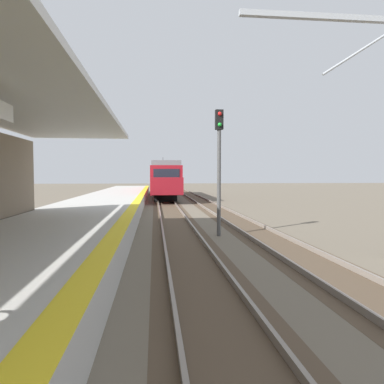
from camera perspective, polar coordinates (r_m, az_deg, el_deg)
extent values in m
cube|color=#B7B5AD|center=(15.32, -18.68, -5.20)|extent=(5.00, 80.00, 0.90)
cube|color=yellow|center=(14.93, -10.23, -3.55)|extent=(0.50, 80.00, 0.01)
cube|color=#4C3D2D|center=(19.00, -2.83, -4.90)|extent=(2.34, 120.00, 0.01)
cube|color=slate|center=(18.97, -5.01, -4.68)|extent=(0.08, 120.00, 0.15)
cube|color=slate|center=(19.05, -0.66, -4.64)|extent=(0.08, 120.00, 0.15)
cube|color=#4C3D2D|center=(19.49, 7.24, -4.73)|extent=(2.34, 120.00, 0.01)
cube|color=slate|center=(19.33, 5.15, -4.54)|extent=(0.08, 120.00, 0.15)
cube|color=slate|center=(19.66, 9.29, -4.44)|extent=(0.08, 120.00, 0.15)
cube|color=maroon|center=(40.38, -4.58, 2.07)|extent=(2.90, 18.00, 2.70)
cube|color=slate|center=(40.40, -4.59, 4.30)|extent=(2.67, 18.00, 0.44)
cube|color=black|center=(31.36, -4.15, 2.63)|extent=(2.32, 0.06, 1.21)
cube|color=maroon|center=(30.60, -4.09, 0.98)|extent=(2.78, 1.60, 1.49)
cube|color=black|center=(40.45, -2.51, 2.65)|extent=(0.04, 15.84, 0.86)
cylinder|color=#333333|center=(44.02, -4.72, 5.04)|extent=(0.06, 0.06, 0.90)
cube|color=black|center=(34.60, -4.31, -0.87)|extent=(2.17, 2.20, 0.72)
cube|color=black|center=(46.28, -4.77, 0.04)|extent=(2.17, 2.20, 0.72)
cylinder|color=#4C4C4C|center=(14.62, 4.37, 1.45)|extent=(0.16, 0.16, 4.40)
cube|color=black|center=(14.79, 4.41, 11.57)|extent=(0.32, 0.24, 0.80)
sphere|color=red|center=(14.69, 4.52, 12.50)|extent=(0.16, 0.16, 0.16)
sphere|color=green|center=(14.62, 4.51, 10.80)|extent=(0.16, 0.16, 0.16)
cube|color=#9EA3A8|center=(11.48, 20.59, 24.96)|extent=(4.80, 0.16, 0.16)
cylinder|color=#9EA3A8|center=(11.75, 26.10, 20.16)|extent=(2.47, 0.07, 1.60)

